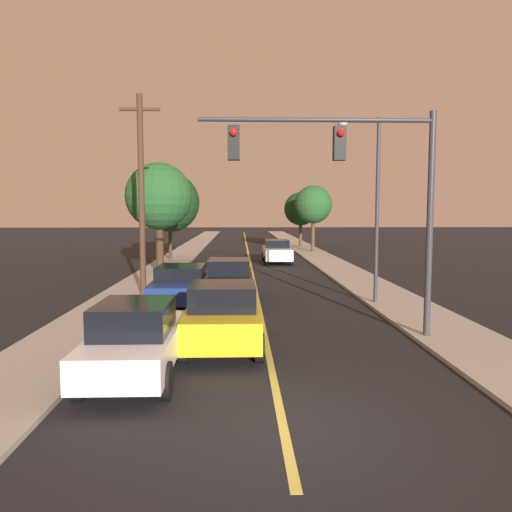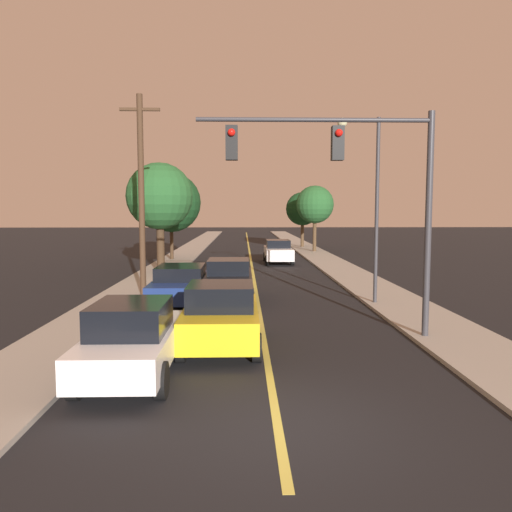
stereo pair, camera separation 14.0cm
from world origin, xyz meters
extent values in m
plane|color=black|center=(0.00, 0.00, 0.00)|extent=(200.00, 200.00, 0.00)
cube|color=black|center=(0.00, 36.00, 0.01)|extent=(8.13, 80.00, 0.01)
cube|color=#D1C14C|center=(0.00, 36.00, 0.01)|extent=(0.16, 76.00, 0.00)
cube|color=#9E998E|center=(-5.32, 36.00, 0.06)|extent=(2.50, 80.00, 0.12)
cube|color=#9E998E|center=(5.32, 36.00, 0.06)|extent=(2.50, 80.00, 0.12)
cube|color=gold|center=(-1.14, 4.80, 0.72)|extent=(1.87, 4.01, 0.74)
cube|color=black|center=(-1.14, 4.64, 1.40)|extent=(1.65, 1.80, 0.62)
cylinder|color=black|center=(-2.03, 6.04, 0.35)|extent=(0.22, 0.69, 0.69)
cylinder|color=black|center=(-0.25, 6.04, 0.35)|extent=(0.22, 0.69, 0.69)
cylinder|color=black|center=(-2.03, 3.55, 0.35)|extent=(0.22, 0.69, 0.69)
cylinder|color=black|center=(-0.25, 3.55, 0.35)|extent=(0.22, 0.69, 0.69)
cube|color=black|center=(-1.14, 11.88, 0.71)|extent=(1.83, 4.17, 0.75)
cube|color=black|center=(-1.14, 11.71, 1.37)|extent=(1.61, 1.88, 0.57)
cylinder|color=black|center=(-2.01, 13.17, 0.33)|extent=(0.22, 0.67, 0.67)
cylinder|color=black|center=(-0.27, 13.17, 0.33)|extent=(0.22, 0.67, 0.67)
cylinder|color=black|center=(-2.01, 10.58, 0.33)|extent=(0.22, 0.67, 0.67)
cylinder|color=black|center=(-0.27, 10.58, 0.33)|extent=(0.22, 0.67, 0.67)
cube|color=white|center=(-2.93, 2.61, 0.68)|extent=(1.70, 4.30, 0.65)
cube|color=black|center=(-2.93, 2.44, 1.33)|extent=(1.50, 1.93, 0.64)
cylinder|color=black|center=(-3.74, 3.95, 0.36)|extent=(0.22, 0.72, 0.72)
cylinder|color=black|center=(-2.12, 3.95, 0.36)|extent=(0.22, 0.72, 0.72)
cylinder|color=black|center=(-3.74, 1.28, 0.36)|extent=(0.22, 0.72, 0.72)
cylinder|color=black|center=(-2.12, 1.28, 0.36)|extent=(0.22, 0.72, 0.72)
cube|color=navy|center=(-2.93, 11.08, 0.67)|extent=(1.94, 5.10, 0.64)
cube|color=black|center=(-2.93, 10.88, 1.24)|extent=(1.71, 2.30, 0.50)
cylinder|color=black|center=(-3.85, 12.66, 0.35)|extent=(0.22, 0.70, 0.70)
cylinder|color=black|center=(-2.01, 12.66, 0.35)|extent=(0.22, 0.70, 0.70)
cylinder|color=black|center=(-3.85, 9.50, 0.35)|extent=(0.22, 0.70, 0.70)
cylinder|color=black|center=(-2.01, 9.50, 0.35)|extent=(0.22, 0.70, 0.70)
cube|color=white|center=(1.83, 25.77, 0.69)|extent=(1.76, 4.54, 0.73)
cube|color=black|center=(1.83, 25.96, 1.32)|extent=(1.55, 2.04, 0.53)
cylinder|color=black|center=(2.67, 24.37, 0.33)|extent=(0.22, 0.65, 0.65)
cylinder|color=black|center=(0.99, 24.37, 0.33)|extent=(0.22, 0.65, 0.65)
cylinder|color=black|center=(2.67, 27.18, 0.33)|extent=(0.22, 0.65, 0.65)
cylinder|color=black|center=(0.99, 27.18, 0.33)|extent=(0.22, 0.65, 0.65)
cylinder|color=#333338|center=(4.47, 5.49, 3.16)|extent=(0.18, 0.18, 6.09)
cylinder|color=#333338|center=(1.33, 5.49, 5.96)|extent=(6.27, 0.12, 0.12)
cube|color=black|center=(1.96, 5.49, 5.35)|extent=(0.32, 0.28, 0.90)
sphere|color=red|center=(1.96, 5.31, 5.60)|extent=(0.20, 0.20, 0.20)
cube|color=black|center=(-0.86, 5.49, 5.35)|extent=(0.32, 0.28, 0.90)
sphere|color=red|center=(-0.86, 5.31, 5.60)|extent=(0.20, 0.20, 0.20)
cylinder|color=#333338|center=(4.42, 10.55, 3.55)|extent=(0.14, 0.14, 6.85)
cylinder|color=#333338|center=(3.75, 10.55, 6.82)|extent=(1.34, 0.09, 0.09)
sphere|color=beige|center=(3.08, 10.55, 6.77)|extent=(0.36, 0.36, 0.36)
cylinder|color=#422D1E|center=(-4.67, 12.46, 4.15)|extent=(0.24, 0.24, 8.06)
cube|color=#422D1E|center=(-4.67, 12.46, 7.58)|extent=(1.60, 0.12, 0.12)
cylinder|color=#3D2B1C|center=(-5.14, 19.80, 1.60)|extent=(0.43, 0.43, 2.96)
sphere|color=#235628|center=(-5.14, 19.80, 4.37)|extent=(3.67, 3.67, 3.67)
cylinder|color=#3D2B1C|center=(-5.64, 27.61, 1.40)|extent=(0.25, 0.25, 2.56)
sphere|color=#143819|center=(-5.64, 27.61, 4.15)|extent=(4.20, 4.20, 4.20)
cylinder|color=#4C3823|center=(5.55, 34.44, 1.55)|extent=(0.31, 0.31, 2.86)
sphere|color=#235628|center=(5.55, 34.44, 4.10)|extent=(3.20, 3.20, 3.20)
cylinder|color=#4C3823|center=(5.14, 39.74, 1.38)|extent=(0.31, 0.31, 2.52)
sphere|color=#143819|center=(5.14, 39.74, 3.75)|extent=(3.17, 3.17, 3.17)
camera|label=1|loc=(-0.71, -7.93, 3.56)|focal=35.00mm
camera|label=2|loc=(-0.57, -7.93, 3.56)|focal=35.00mm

